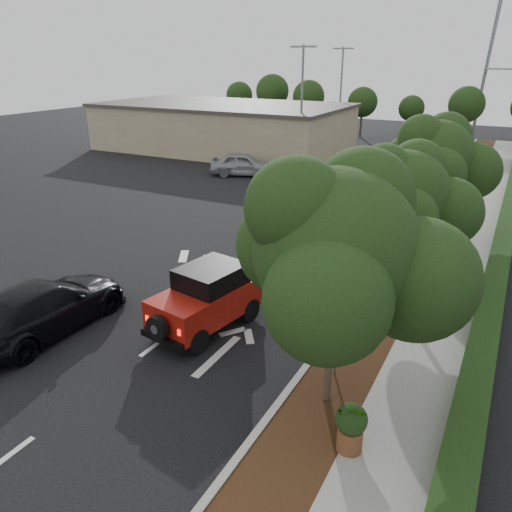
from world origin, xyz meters
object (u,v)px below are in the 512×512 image
Objects in this scene: black_suv_oncoming at (44,307)px; speed_hump_sign at (337,332)px; silver_suv_ahead at (355,220)px; red_jeep at (210,297)px.

black_suv_oncoming is 9.28m from speed_hump_sign.
black_suv_oncoming is at bearing -163.25° from speed_hump_sign.
speed_hump_sign reaches higher than silver_suv_ahead.
speed_hump_sign is at bearing -167.84° from black_suv_oncoming.
speed_hump_sign is at bearing -0.02° from red_jeep.
red_jeep is 4.61m from speed_hump_sign.
speed_hump_sign is at bearing -53.41° from silver_suv_ahead.
red_jeep is at bearing -149.07° from black_suv_oncoming.
red_jeep is 0.73× the size of black_suv_oncoming.
speed_hump_sign is (9.06, 1.92, 0.58)m from black_suv_oncoming.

